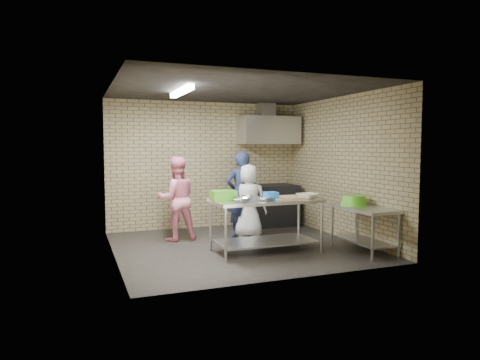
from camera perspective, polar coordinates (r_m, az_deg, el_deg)
name	(u,v)px	position (r m, az deg, el deg)	size (l,w,h in m)	color
floor	(239,246)	(7.68, -0.16, -8.71)	(4.20, 4.20, 0.00)	black
ceiling	(239,91)	(7.54, -0.17, 11.69)	(4.20, 4.20, 0.00)	black
back_wall	(206,165)	(9.38, -4.52, 1.99)	(4.20, 0.06, 2.70)	#94835C
front_wall	(294,177)	(5.67, 7.06, 0.39)	(4.20, 0.06, 2.70)	#94835C
left_wall	(113,172)	(7.02, -16.39, 1.01)	(0.06, 4.00, 2.70)	#94835C
right_wall	(342,167)	(8.47, 13.24, 1.63)	(0.06, 4.00, 2.70)	#94835C
prep_table	(266,226)	(7.21, 3.38, -6.01)	(1.77, 0.88, 0.88)	silver
side_counter	(364,229)	(7.52, 15.95, -6.26)	(0.60, 1.20, 0.75)	silver
stove	(269,205)	(9.61, 3.86, -3.33)	(1.20, 0.70, 0.90)	black
range_hood	(269,130)	(9.58, 3.78, 6.53)	(1.30, 0.60, 0.60)	silver
hood_duct	(266,110)	(9.74, 3.42, 9.15)	(0.35, 0.30, 0.30)	#A5A8AD
wall_shelf	(277,139)	(9.87, 4.90, 5.42)	(0.80, 0.20, 0.04)	#3F2B19
fluorescent_fixture	(181,91)	(7.24, -7.73, 11.48)	(0.10, 1.25, 0.08)	white
green_crate	(223,195)	(6.98, -2.25, -2.03)	(0.39, 0.29, 0.16)	#3E981C
blue_tub	(271,196)	(7.06, 4.11, -2.08)	(0.20, 0.20, 0.13)	blue
cutting_board	(285,197)	(7.27, 5.98, -2.30)	(0.54, 0.41, 0.03)	tan
mixing_bowl_a	(242,200)	(6.76, 0.24, -2.62)	(0.28, 0.28, 0.07)	silver
mixing_bowl_b	(248,198)	(7.06, 1.01, -2.32)	(0.21, 0.21, 0.07)	#B6B8BE
mixing_bowl_c	(266,199)	(6.90, 3.40, -2.51)	(0.25, 0.25, 0.06)	silver
ceramic_bowl	(308,196)	(7.32, 8.89, -2.07)	(0.34, 0.34, 0.08)	beige
green_basin	(354,200)	(7.63, 14.78, -2.58)	(0.46, 0.46, 0.17)	#59C626
bottle_red	(267,134)	(9.77, 3.58, 6.08)	(0.07, 0.07, 0.18)	#B22619
bottle_green	(283,135)	(9.94, 5.69, 5.95)	(0.06, 0.06, 0.15)	green
man_navy	(241,194)	(8.36, 0.09, -1.91)	(0.60, 0.39, 1.65)	#151936
woman_pink	(176,199)	(8.13, -8.38, -2.45)	(0.76, 0.59, 1.56)	pink
woman_white	(249,201)	(8.30, 1.15, -2.76)	(0.69, 0.45, 1.42)	silver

